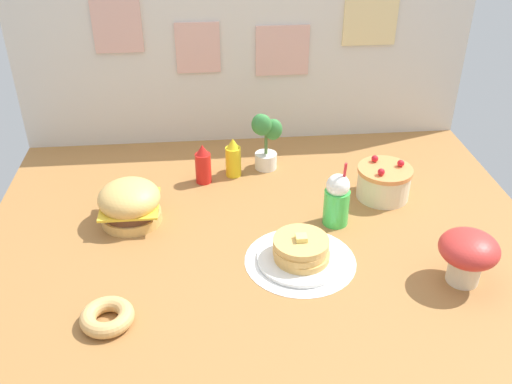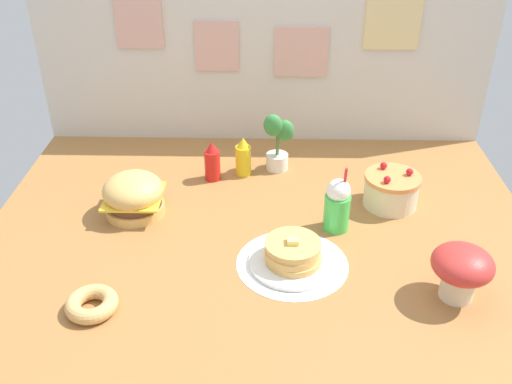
% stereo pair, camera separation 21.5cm
% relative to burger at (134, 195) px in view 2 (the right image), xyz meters
% --- Properties ---
extents(ground_plane, '(2.10, 1.76, 0.02)m').
position_rel_burger_xyz_m(ground_plane, '(0.50, -0.19, -0.09)').
color(ground_plane, '#9E6B38').
extents(back_wall, '(2.10, 0.04, 0.81)m').
position_rel_burger_xyz_m(back_wall, '(0.50, 0.69, 0.33)').
color(back_wall, beige).
rests_on(back_wall, ground_plane).
extents(doily_mat, '(0.39, 0.39, 0.00)m').
position_rel_burger_xyz_m(doily_mat, '(0.61, -0.31, -0.08)').
color(doily_mat, white).
rests_on(doily_mat, ground_plane).
extents(burger, '(0.24, 0.24, 0.17)m').
position_rel_burger_xyz_m(burger, '(0.00, 0.00, 0.00)').
color(burger, '#DBA859').
rests_on(burger, ground_plane).
extents(pancake_stack, '(0.30, 0.30, 0.11)m').
position_rel_burger_xyz_m(pancake_stack, '(0.61, -0.31, -0.04)').
color(pancake_stack, white).
rests_on(pancake_stack, doily_mat).
extents(layer_cake, '(0.22, 0.22, 0.16)m').
position_rel_burger_xyz_m(layer_cake, '(1.02, 0.08, -0.01)').
color(layer_cake, beige).
rests_on(layer_cake, ground_plane).
extents(ketchup_bottle, '(0.07, 0.07, 0.18)m').
position_rel_burger_xyz_m(ketchup_bottle, '(0.28, 0.27, 0.00)').
color(ketchup_bottle, red).
rests_on(ketchup_bottle, ground_plane).
extents(mustard_bottle, '(0.07, 0.07, 0.18)m').
position_rel_burger_xyz_m(mustard_bottle, '(0.42, 0.32, 0.00)').
color(mustard_bottle, yellow).
rests_on(mustard_bottle, ground_plane).
extents(cream_soda_cup, '(0.10, 0.10, 0.27)m').
position_rel_burger_xyz_m(cream_soda_cup, '(0.79, -0.09, 0.02)').
color(cream_soda_cup, green).
rests_on(cream_soda_cup, ground_plane).
extents(donut_pink_glaze, '(0.17, 0.17, 0.05)m').
position_rel_burger_xyz_m(donut_pink_glaze, '(-0.02, -0.55, -0.05)').
color(donut_pink_glaze, tan).
rests_on(donut_pink_glaze, ground_plane).
extents(potted_plant, '(0.13, 0.10, 0.27)m').
position_rel_burger_xyz_m(potted_plant, '(0.56, 0.37, 0.06)').
color(potted_plant, white).
rests_on(potted_plant, ground_plane).
extents(mushroom_stool, '(0.20, 0.20, 0.19)m').
position_rel_burger_xyz_m(mushroom_stool, '(1.14, -0.46, 0.03)').
color(mushroom_stool, beige).
rests_on(mushroom_stool, ground_plane).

